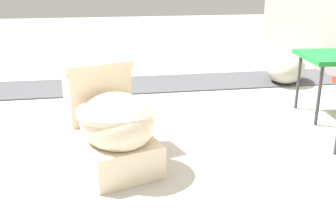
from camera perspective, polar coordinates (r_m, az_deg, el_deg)
The scene contains 4 objects.
ground_plane at distance 2.30m, azimuth -14.42°, elevation -6.51°, with size 14.00×14.00×0.00m, color #B7B2A8.
gravel_strip at distance 3.52m, azimuth -4.76°, elevation 2.96°, with size 0.56×8.00×0.01m, color #4C4C51.
toilet at distance 2.05m, azimuth -8.26°, elevation -2.58°, with size 0.71×0.54×0.52m.
boulder_near at distance 3.72m, azimuth 16.70°, elevation 5.11°, with size 0.46×0.34×0.27m, color #ADA899.
Camera 1 is at (2.08, 0.23, 0.96)m, focal length 42.00 mm.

